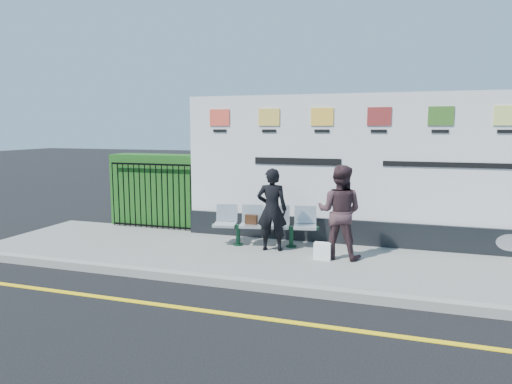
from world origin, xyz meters
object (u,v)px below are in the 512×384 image
(billboard, at_px, (377,181))
(woman_right, at_px, (340,212))
(bench, at_px, (265,235))
(woman_left, at_px, (272,210))

(billboard, xyz_separation_m, woman_right, (-0.57, -1.13, -0.46))
(bench, relative_size, woman_right, 1.21)
(bench, distance_m, woman_right, 1.68)
(bench, distance_m, woman_left, 0.67)
(billboard, bearing_deg, woman_left, -151.61)
(bench, height_order, woman_left, woman_left)
(woman_left, relative_size, woman_right, 0.94)
(billboard, relative_size, woman_left, 5.05)
(billboard, height_order, bench, billboard)
(billboard, distance_m, woman_left, 2.18)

